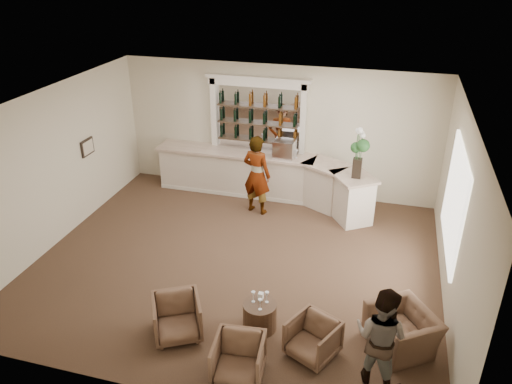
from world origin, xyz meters
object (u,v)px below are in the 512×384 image
sommelier (257,175)px  armchair_right (313,339)px  cocktail_table (260,316)px  guest (381,337)px  armchair_left (177,317)px  armchair_far (402,329)px  flower_vase (359,150)px  armchair_center (239,359)px  bar_counter (266,177)px  espresso_machine (285,149)px

sommelier → armchair_right: 4.88m
sommelier → cocktail_table: bearing=121.5°
guest → armchair_right: size_ratio=2.29×
armchair_left → armchair_far: size_ratio=0.77×
armchair_left → sommelier: bearing=59.8°
cocktail_table → flower_vase: size_ratio=0.48×
guest → armchair_far: 1.01m
armchair_right → armchair_far: 1.46m
armchair_right → armchair_center: bearing=-116.8°
cocktail_table → armchair_far: size_ratio=0.56×
armchair_right → flower_vase: (0.18, 4.48, 1.48)m
bar_counter → guest: bearing=-60.3°
sommelier → armchair_center: bearing=117.9°
cocktail_table → armchair_left: (-1.27, -0.51, 0.11)m
armchair_far → sommelier: bearing=-172.8°
cocktail_table → sommelier: bearing=106.1°
bar_counter → armchair_right: bearing=-67.9°
guest → bar_counter: bearing=-38.1°
armchair_far → flower_vase: 4.33m
armchair_far → espresso_machine: 5.58m
cocktail_table → espresso_machine: size_ratio=1.13×
espresso_machine → flower_vase: (1.82, -0.71, 0.44)m
armchair_center → espresso_machine: bearing=90.6°
sommelier → armchair_far: 5.16m
armchair_left → flower_vase: bearing=33.8°
armchair_left → espresso_machine: (0.58, 5.33, 1.01)m
armchair_center → guest: bearing=8.5°
armchair_far → armchair_left: bearing=-113.7°
flower_vase → guest: bearing=-80.2°
guest → armchair_right: (-0.99, 0.24, -0.49)m
cocktail_table → flower_vase: (1.14, 4.11, 1.55)m
flower_vase → armchair_center: bearing=-102.5°
cocktail_table → bar_counter: bearing=103.3°
bar_counter → armchair_right: size_ratio=8.02×
armchair_left → armchair_right: size_ratio=1.10×
armchair_left → flower_vase: flower_vase is taller
cocktail_table → guest: guest is taller
espresso_machine → cocktail_table: bearing=-79.3°
guest → armchair_center: 2.09m
cocktail_table → armchair_right: size_ratio=0.80×
cocktail_table → sommelier: sommelier is taller
guest → armchair_far: bearing=-90.5°
guest → espresso_machine: (-2.63, 5.43, 0.54)m
armchair_center → espresso_machine: espresso_machine is taller
espresso_machine → flower_vase: flower_vase is taller
bar_counter → espresso_machine: bearing=4.5°
armchair_center → flower_vase: flower_vase is taller
bar_counter → sommelier: bearing=-91.7°
sommelier → armchair_far: bearing=147.7°
cocktail_table → armchair_far: bearing=5.1°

